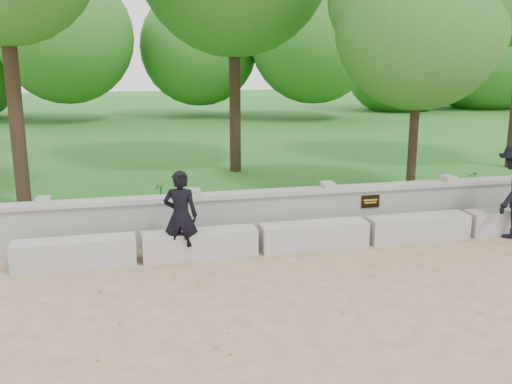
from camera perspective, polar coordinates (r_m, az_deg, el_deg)
ground at (r=8.87m, az=16.05°, el=-8.75°), size 80.00×80.00×0.00m
lawn at (r=21.75m, az=-2.16°, el=5.06°), size 40.00×22.00×0.25m
concrete_bench at (r=10.39m, az=11.04°, el=-3.88°), size 11.90×0.45×0.45m
parapet_wall at (r=10.94m, az=9.60°, el=-1.64°), size 12.50×0.35×0.90m
man_main at (r=9.30m, az=-7.54°, el=-2.38°), size 0.63×0.58×1.51m
tree_near_right at (r=12.84m, az=16.21°, el=16.99°), size 3.58×3.58×5.73m
shrub_a at (r=11.11m, az=1.38°, el=-0.92°), size 0.34×0.32×0.54m
shrub_b at (r=11.14m, az=1.92°, el=-0.91°), size 0.31×0.35×0.53m
shrub_c at (r=13.06m, az=21.51°, el=0.41°), size 0.59×0.54×0.59m
shrub_d at (r=11.40m, az=-9.49°, el=-0.42°), size 0.38×0.41×0.66m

